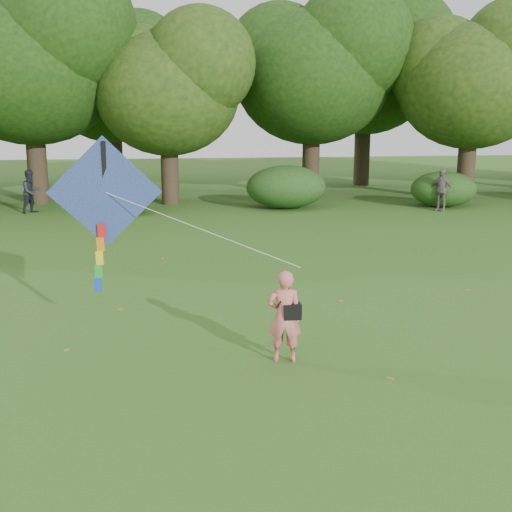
{
  "coord_description": "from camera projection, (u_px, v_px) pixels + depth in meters",
  "views": [
    {
      "loc": [
        -2.07,
        -9.55,
        4.12
      ],
      "look_at": [
        -0.49,
        2.0,
        1.5
      ],
      "focal_mm": 45.0,
      "sensor_mm": 36.0,
      "label": 1
    }
  ],
  "objects": [
    {
      "name": "ground",
      "position": [
        303.0,
        372.0,
        10.41
      ],
      "size": [
        100.0,
        100.0,
        0.0
      ],
      "primitive_type": "plane",
      "color": "#265114",
      "rests_on": "ground"
    },
    {
      "name": "bystander_right",
      "position": [
        441.0,
        190.0,
        27.2
      ],
      "size": [
        1.04,
        1.06,
        1.79
      ],
      "primitive_type": "imported",
      "rotation": [
        0.0,
        0.0,
        -0.8
      ],
      "color": "slate",
      "rests_on": "ground"
    },
    {
      "name": "fallen_leaves",
      "position": [
        240.0,
        324.0,
        12.74
      ],
      "size": [
        11.34,
        11.19,
        0.01
      ],
      "color": "olive",
      "rests_on": "ground"
    },
    {
      "name": "shrub_band",
      "position": [
        201.0,
        191.0,
        27.14
      ],
      "size": [
        39.15,
        3.22,
        1.88
      ],
      "color": "#264919",
      "rests_on": "ground"
    },
    {
      "name": "bystander_left",
      "position": [
        31.0,
        192.0,
        26.64
      ],
      "size": [
        1.09,
        1.09,
        1.79
      ],
      "primitive_type": "imported",
      "rotation": [
        0.0,
        0.0,
        0.77
      ],
      "color": "#20232B",
      "rests_on": "ground"
    },
    {
      "name": "man_kite_flyer",
      "position": [
        284.0,
        316.0,
        10.69
      ],
      "size": [
        0.63,
        0.47,
        1.58
      ],
      "primitive_type": "imported",
      "rotation": [
        0.0,
        0.0,
        2.98
      ],
      "color": "#D66B65",
      "rests_on": "ground"
    },
    {
      "name": "tree_line",
      "position": [
        242.0,
        81.0,
        31.52
      ],
      "size": [
        54.7,
        15.3,
        9.48
      ],
      "color": "#3A2D1E",
      "rests_on": "ground"
    },
    {
      "name": "crossbody_bag",
      "position": [
        292.0,
        311.0,
        10.65
      ],
      "size": [
        0.43,
        0.2,
        0.67
      ],
      "color": "black",
      "rests_on": "ground"
    },
    {
      "name": "flying_kite",
      "position": [
        105.0,
        195.0,
        11.7
      ],
      "size": [
        4.3,
        2.18,
        2.91
      ],
      "color": "#2833AF",
      "rests_on": "ground"
    }
  ]
}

